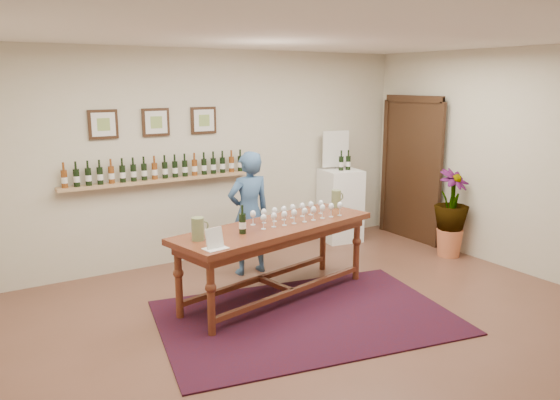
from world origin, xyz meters
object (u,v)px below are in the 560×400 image
tasting_table (275,236)px  person (249,213)px  display_pedestal (340,205)px  potted_plant (451,213)px

tasting_table → person: person is taller
display_pedestal → potted_plant: (0.80, -1.44, 0.07)m
potted_plant → person: person is taller
potted_plant → person: size_ratio=0.67×
display_pedestal → potted_plant: bearing=-60.8°
tasting_table → potted_plant: size_ratio=2.39×
potted_plant → display_pedestal: bearing=119.2°
tasting_table → display_pedestal: bearing=23.6°
potted_plant → person: (-2.68, 0.86, 0.16)m
tasting_table → person: size_ratio=1.61×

